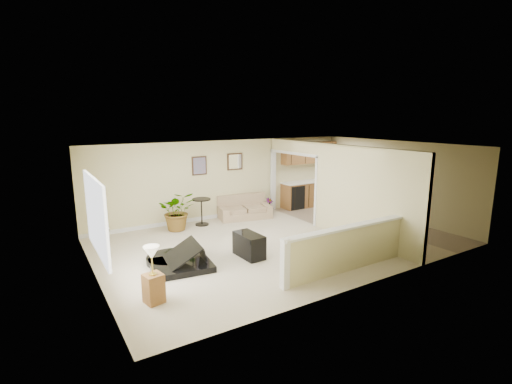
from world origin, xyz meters
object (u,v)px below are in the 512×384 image
lamp_stand (153,279)px  loveseat (243,206)px  piano_bench (249,245)px  palm_plant (178,211)px  piano (177,245)px  small_plant (269,207)px  accent_table (202,208)px

lamp_stand → loveseat: bearing=44.6°
piano_bench → palm_plant: bearing=103.3°
piano → loveseat: 4.31m
small_plant → loveseat: bearing=172.2°
piano → small_plant: (4.20, 2.68, -0.27)m
loveseat → piano: bearing=-128.0°
palm_plant → piano: bearing=-110.3°
accent_table → small_plant: bearing=-0.3°
loveseat → small_plant: (0.93, -0.13, -0.13)m
piano → loveseat: size_ratio=0.89×
small_plant → palm_plant: bearing=-178.4°
palm_plant → small_plant: palm_plant is taller
piano → small_plant: bearing=39.8°
palm_plant → lamp_stand: (-1.87, -3.90, -0.12)m
piano_bench → accent_table: size_ratio=1.02×
loveseat → palm_plant: palm_plant is taller
accent_table → palm_plant: palm_plant is taller
accent_table → piano: bearing=-123.0°
loveseat → lamp_stand: lamp_stand is taller
piano_bench → accent_table: (0.10, 2.99, 0.25)m
piano → lamp_stand: 1.60m
loveseat → palm_plant: size_ratio=1.48×
piano → accent_table: size_ratio=2.01×
piano_bench → accent_table: accent_table is taller
accent_table → piano_bench: bearing=-92.0°
palm_plant → lamp_stand: 4.32m
palm_plant → loveseat: bearing=5.4°
piano → lamp_stand: (-0.91, -1.31, -0.06)m
accent_table → lamp_stand: bearing=-123.6°
piano_bench → small_plant: size_ratio=1.51×
small_plant → lamp_stand: (-5.11, -3.99, 0.21)m
small_plant → piano_bench: bearing=-130.6°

